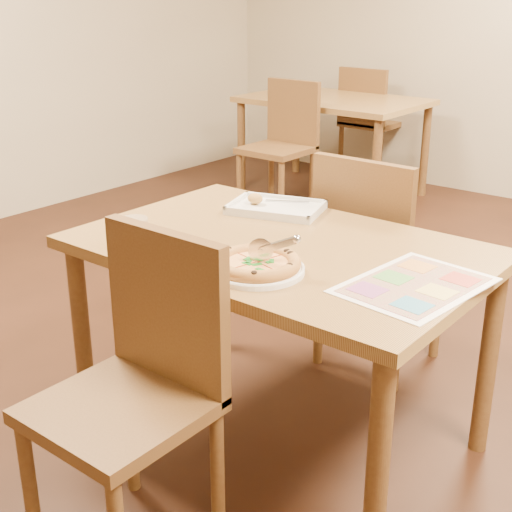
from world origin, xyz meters
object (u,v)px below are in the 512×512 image
Objects in this scene: bg_chair_far at (367,110)px; pizza_cutter at (273,247)px; pizza at (257,263)px; menu at (415,285)px; chair_far at (372,240)px; dining_table at (280,268)px; bg_table at (333,110)px; glass_tumbler at (135,238)px; chair_near at (144,357)px; appetizer_tray at (274,208)px; bg_chair_near at (285,131)px; plate at (256,270)px.

bg_chair_far is 3.71× the size of pizza_cutter.
pizza is 0.45m from menu.
dining_table is at bearing 90.00° from chair_far.
bg_table is 3.40m from glass_tumbler.
appetizer_tray is at bearing 104.67° from chair_near.
bg_table is 11.74× the size of glass_tumbler.
appetizer_tray is (-0.23, -0.33, 0.17)m from chair_far.
pizza is at bearing -154.31° from menu.
bg_chair_far is at bearing 90.00° from bg_table.
chair_far is 1.01m from glass_tumbler.
bg_chair_near is (-1.60, 1.60, 0.00)m from chair_far.
chair_near is 4.25× the size of glass_tumbler.
glass_tumbler reaches higher than appetizer_tray.
chair_far is 1.24× the size of appetizer_tray.
appetizer_tray is (1.37, -1.93, 0.17)m from bg_chair_near.
dining_table is at bearing 111.17° from plate.
bg_chair_near is (-1.60, 2.80, 0.00)m from chair_near.
pizza_cutter is (1.73, -3.01, 0.17)m from bg_table.
bg_chair_near is at bearing 124.82° from pizza.
bg_chair_near reaches higher than dining_table.
pizza_cutter is 0.46m from glass_tumbler.
dining_table is 2.77× the size of bg_chair_far.
chair_near is at bearing -75.33° from appetizer_tray.
pizza_cutter is at bearing 16.60° from glass_tumbler.
chair_far reaches higher than bg_table.
chair_far is 0.83m from menu.
bg_chair_near is at bearing 119.74° from chair_near.
chair_far and bg_chair_far have the same top height.
bg_chair_far is at bearing 115.58° from pizza.
bg_table is (-1.60, 2.80, 0.00)m from dining_table.
plate is 0.66× the size of menu.
pizza is (1.69, -3.54, 0.18)m from bg_chair_far.
dining_table is 10.26× the size of pizza_cutter.
bg_chair_far is at bearing 114.34° from appetizer_tray.
bg_chair_near is 1.00× the size of bg_chair_far.
bg_chair_far reaches higher than glass_tumbler.
glass_tumbler is 0.86m from menu.
chair_far is 3.71× the size of pizza_cutter.
chair_far is at bearing 90.00° from chair_near.
bg_table is at bearing 88.08° from pizza_cutter.
chair_far is at bearing 55.52° from appetizer_tray.
appetizer_tray is at bearing 95.02° from pizza_cutter.
plate is (1.69, -3.54, 0.16)m from bg_chair_far.
bg_chair_near is (0.00, -0.60, -0.07)m from bg_table.
dining_table is 1.00× the size of bg_table.
chair_far is 1.11× the size of menu.
dining_table is 3.67m from bg_chair_far.
pizza is (0.09, -0.24, 0.11)m from dining_table.
bg_chair_far is at bearing 84.42° from pizza_cutter.
chair_far is 0.36× the size of bg_table.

